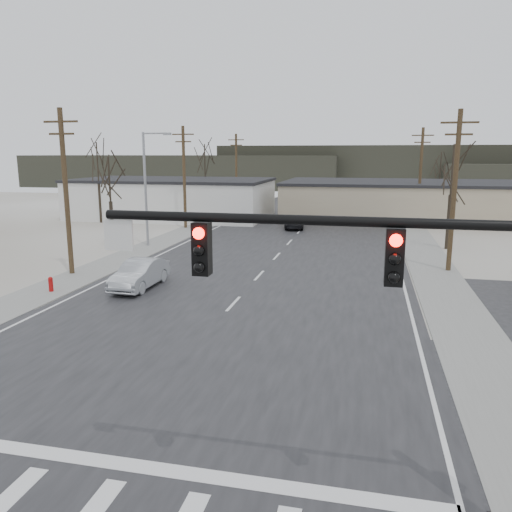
{
  "coord_description": "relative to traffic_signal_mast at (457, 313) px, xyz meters",
  "views": [
    {
      "loc": [
        6.31,
        -14.96,
        7.35
      ],
      "look_at": [
        1.24,
        7.61,
        2.6
      ],
      "focal_mm": 35.0,
      "sensor_mm": 36.0,
      "label": 1
    }
  ],
  "objects": [
    {
      "name": "tree_left_near",
      "position": [
        -20.89,
        26.2,
        0.55
      ],
      "size": [
        3.3,
        3.3,
        7.35
      ],
      "color": "#2F271D",
      "rests_on": "ground"
    },
    {
      "name": "building_left_far",
      "position": [
        -23.89,
        46.2,
        -2.42
      ],
      "size": [
        22.3,
        12.3,
        4.5
      ],
      "color": "silver",
      "rests_on": "ground"
    },
    {
      "name": "streetlight_main",
      "position": [
        -18.69,
        28.2,
        0.41
      ],
      "size": [
        2.4,
        0.25,
        9.0
      ],
      "color": "gray",
      "rests_on": "ground"
    },
    {
      "name": "cross_road",
      "position": [
        -7.89,
        6.2,
        -4.65
      ],
      "size": [
        90.0,
        10.0,
        0.04
      ],
      "primitive_type": "cube",
      "color": "black",
      "rests_on": "ground"
    },
    {
      "name": "sidewalk_right",
      "position": [
        2.71,
        26.2,
        -4.64
      ],
      "size": [
        3.0,
        90.0,
        0.06
      ],
      "primitive_type": "cube",
      "color": "gray",
      "rests_on": "ground"
    },
    {
      "name": "tree_left_far",
      "position": [
        -21.89,
        52.2,
        1.61
      ],
      "size": [
        3.96,
        3.96,
        8.82
      ],
      "color": "#2F271D",
      "rests_on": "ground"
    },
    {
      "name": "sedan_crossing",
      "position": [
        -13.76,
        16.06,
        -3.85
      ],
      "size": [
        1.7,
        4.74,
        1.55
      ],
      "primitive_type": "imported",
      "rotation": [
        0.0,
        0.0,
        -0.01
      ],
      "color": "#95999F",
      "rests_on": "main_road"
    },
    {
      "name": "main_road",
      "position": [
        -7.89,
        21.2,
        -4.65
      ],
      "size": [
        18.0,
        110.0,
        0.05
      ],
      "primitive_type": "cube",
      "color": "black",
      "rests_on": "ground"
    },
    {
      "name": "tree_right_mid",
      "position": [
        4.61,
        32.2,
        1.26
      ],
      "size": [
        3.74,
        3.74,
        8.33
      ],
      "color": "#2F271D",
      "rests_on": "ground"
    },
    {
      "name": "hill_center",
      "position": [
        7.11,
        102.2,
        -0.17
      ],
      "size": [
        80.0,
        18.0,
        9.0
      ],
      "primitive_type": "cube",
      "color": "#333026",
      "rests_on": "ground"
    },
    {
      "name": "fire_hydrant",
      "position": [
        -18.09,
        14.2,
        -4.22
      ],
      "size": [
        0.24,
        0.24,
        0.87
      ],
      "color": "#A50C0C",
      "rests_on": "ground"
    },
    {
      "name": "sidewalk_left",
      "position": [
        -18.49,
        26.2,
        -4.64
      ],
      "size": [
        3.0,
        90.0,
        0.06
      ],
      "primitive_type": "cube",
      "color": "gray",
      "rests_on": "ground"
    },
    {
      "name": "car_far_a",
      "position": [
        -8.66,
        40.21,
        -3.95
      ],
      "size": [
        2.47,
        4.85,
        1.35
      ],
      "primitive_type": "imported",
      "rotation": [
        0.0,
        0.0,
        3.27
      ],
      "color": "black",
      "rests_on": "main_road"
    },
    {
      "name": "tree_left_mid",
      "position": [
        -29.89,
        40.2,
        1.61
      ],
      "size": [
        3.96,
        3.96,
        8.82
      ],
      "color": "#2F271D",
      "rests_on": "ground"
    },
    {
      "name": "hill_left",
      "position": [
        -42.89,
        98.2,
        -1.17
      ],
      "size": [
        70.0,
        18.0,
        7.0
      ],
      "primitive_type": "cube",
      "color": "#333026",
      "rests_on": "ground"
    },
    {
      "name": "car_far_b",
      "position": [
        -9.35,
        71.2,
        -4.02
      ],
      "size": [
        2.36,
        3.82,
        1.21
      ],
      "primitive_type": "imported",
      "rotation": [
        0.0,
        0.0,
        -0.28
      ],
      "color": "black",
      "rests_on": "main_road"
    },
    {
      "name": "upole_right_b",
      "position": [
        3.61,
        46.2,
        0.55
      ],
      "size": [
        2.2,
        0.3,
        10.0
      ],
      "color": "#453720",
      "rests_on": "ground"
    },
    {
      "name": "traffic_signal_mast",
      "position": [
        0.0,
        0.0,
        0.0
      ],
      "size": [
        8.95,
        0.43,
        7.2
      ],
      "color": "black",
      "rests_on": "ground"
    },
    {
      "name": "building_right_far",
      "position": [
        2.11,
        50.2,
        -2.52
      ],
      "size": [
        26.3,
        14.3,
        4.3
      ],
      "color": "tan",
      "rests_on": "ground"
    },
    {
      "name": "upole_left_d",
      "position": [
        -19.39,
        58.2,
        0.55
      ],
      "size": [
        2.2,
        0.3,
        10.0
      ],
      "color": "#453720",
      "rests_on": "ground"
    },
    {
      "name": "upole_right_a",
      "position": [
        3.61,
        24.2,
        0.55
      ],
      "size": [
        2.2,
        0.3,
        10.0
      ],
      "color": "#453720",
      "rests_on": "ground"
    },
    {
      "name": "ground",
      "position": [
        -7.89,
        6.2,
        -4.67
      ],
      "size": [
        140.0,
        140.0,
        0.0
      ],
      "primitive_type": "plane",
      "color": "silver",
      "rests_on": "ground"
    },
    {
      "name": "tree_right_far",
      "position": [
        7.11,
        58.2,
        0.91
      ],
      "size": [
        3.52,
        3.52,
        7.84
      ],
      "color": "#2F271D",
      "rests_on": "ground"
    },
    {
      "name": "upole_left_c",
      "position": [
        -19.39,
        38.2,
        0.55
      ],
      "size": [
        2.2,
        0.3,
        10.0
      ],
      "color": "#453720",
      "rests_on": "ground"
    },
    {
      "name": "upole_left_b",
      "position": [
        -19.39,
        18.2,
        0.55
      ],
      "size": [
        2.2,
        0.3,
        10.0
      ],
      "color": "#453720",
      "rests_on": "ground"
    }
  ]
}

